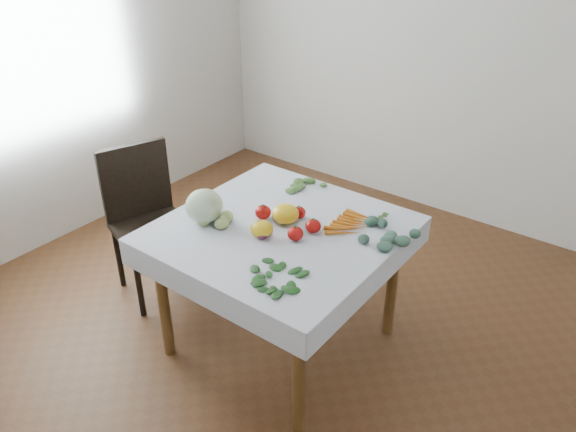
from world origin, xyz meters
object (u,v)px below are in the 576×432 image
object	(u,v)px
table	(280,245)
carrot_bunch	(351,223)
chair	(145,211)
cabbage	(204,206)
heirloom_back	(286,214)

from	to	relation	value
table	carrot_bunch	world-z (taller)	carrot_bunch
table	chair	xyz separation A→B (m)	(-1.00, -0.06, -0.12)
cabbage	carrot_bunch	xyz separation A→B (m)	(0.63, 0.41, -0.07)
cabbage	heirloom_back	xyz separation A→B (m)	(0.34, 0.23, -0.04)
table	chair	bearing A→B (deg)	-176.76
heirloom_back	carrot_bunch	distance (m)	0.34
table	carrot_bunch	bearing A→B (deg)	40.07
table	heirloom_back	size ratio (longest dim) A/B	7.26
chair	heirloom_back	world-z (taller)	chair
table	heirloom_back	distance (m)	0.16
chair	heirloom_back	xyz separation A→B (m)	(0.99, 0.12, 0.27)
table	chair	distance (m)	1.01
chair	heirloom_back	size ratio (longest dim) A/B	6.80
cabbage	carrot_bunch	world-z (taller)	cabbage
cabbage	carrot_bunch	distance (m)	0.75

